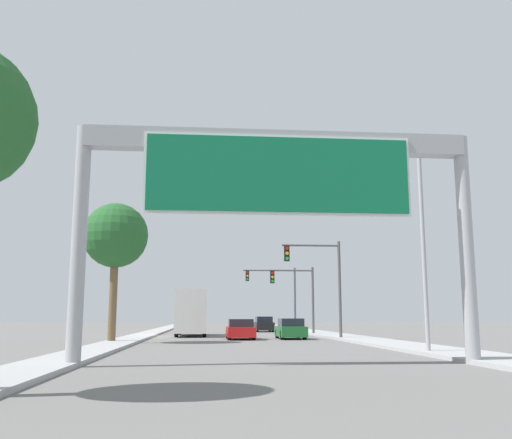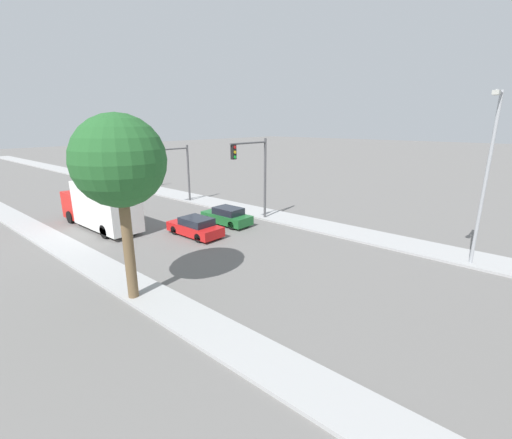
{
  "view_description": "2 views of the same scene",
  "coord_description": "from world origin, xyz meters",
  "px_view_note": "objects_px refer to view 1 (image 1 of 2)",
  "views": [
    {
      "loc": [
        -2.35,
        -0.56,
        1.55
      ],
      "look_at": [
        0.0,
        26.55,
        6.18
      ],
      "focal_mm": 40.0,
      "sensor_mm": 36.0,
      "label": 1
    },
    {
      "loc": [
        -14.89,
        20.31,
        7.86
      ],
      "look_at": [
        -0.53,
        32.7,
        2.47
      ],
      "focal_mm": 24.0,
      "sensor_mm": 36.0,
      "label": 2
    }
  ],
  "objects_px": {
    "car_mid_right": "(264,325)",
    "car_far_right": "(240,330)",
    "traffic_light_near_intersection": "(322,273)",
    "truck_box_primary": "(192,313)",
    "traffic_light_far_intersection": "(278,288)",
    "traffic_light_mid_block": "(298,289)",
    "palm_tree_background": "(116,237)",
    "car_near_center": "(291,329)",
    "street_lamp_right": "(417,224)",
    "sign_gantry": "(278,180)"
  },
  "relations": [
    {
      "from": "sign_gantry",
      "to": "car_far_right",
      "type": "relative_size",
      "value": 3.09
    },
    {
      "from": "car_mid_right",
      "to": "car_far_right",
      "type": "bearing_deg",
      "value": -100.43
    },
    {
      "from": "truck_box_primary",
      "to": "traffic_light_mid_block",
      "type": "relative_size",
      "value": 1.52
    },
    {
      "from": "car_far_right",
      "to": "traffic_light_far_intersection",
      "type": "distance_m",
      "value": 20.11
    },
    {
      "from": "car_near_center",
      "to": "sign_gantry",
      "type": "bearing_deg",
      "value": -99.31
    },
    {
      "from": "car_mid_right",
      "to": "truck_box_primary",
      "type": "xyz_separation_m",
      "value": [
        -7.0,
        -12.25,
        1.09
      ]
    },
    {
      "from": "truck_box_primary",
      "to": "car_far_right",
      "type": "bearing_deg",
      "value": -62.64
    },
    {
      "from": "traffic_light_near_intersection",
      "to": "traffic_light_mid_block",
      "type": "relative_size",
      "value": 1.16
    },
    {
      "from": "car_far_right",
      "to": "truck_box_primary",
      "type": "height_order",
      "value": "truck_box_primary"
    },
    {
      "from": "traffic_light_far_intersection",
      "to": "car_mid_right",
      "type": "bearing_deg",
      "value": -177.07
    },
    {
      "from": "sign_gantry",
      "to": "truck_box_primary",
      "type": "xyz_separation_m",
      "value": [
        -3.5,
        27.8,
        -4.26
      ]
    },
    {
      "from": "car_mid_right",
      "to": "street_lamp_right",
      "type": "relative_size",
      "value": 0.46
    },
    {
      "from": "car_near_center",
      "to": "traffic_light_mid_block",
      "type": "xyz_separation_m",
      "value": [
        1.99,
        8.76,
        3.19
      ]
    },
    {
      "from": "car_far_right",
      "to": "truck_box_primary",
      "type": "xyz_separation_m",
      "value": [
        -3.5,
        6.77,
        1.15
      ]
    },
    {
      "from": "traffic_light_near_intersection",
      "to": "traffic_light_mid_block",
      "type": "distance_m",
      "value": 10.02
    },
    {
      "from": "car_mid_right",
      "to": "traffic_light_near_intersection",
      "type": "height_order",
      "value": "traffic_light_near_intersection"
    },
    {
      "from": "sign_gantry",
      "to": "palm_tree_background",
      "type": "height_order",
      "value": "palm_tree_background"
    },
    {
      "from": "traffic_light_far_intersection",
      "to": "palm_tree_background",
      "type": "distance_m",
      "value": 27.41
    },
    {
      "from": "traffic_light_near_intersection",
      "to": "traffic_light_mid_block",
      "type": "height_order",
      "value": "traffic_light_near_intersection"
    },
    {
      "from": "car_far_right",
      "to": "traffic_light_far_intersection",
      "type": "xyz_separation_m",
      "value": [
        5.03,
        19.09,
        3.81
      ]
    },
    {
      "from": "palm_tree_background",
      "to": "street_lamp_right",
      "type": "xyz_separation_m",
      "value": [
        14.44,
        -11.0,
        -0.81
      ]
    },
    {
      "from": "traffic_light_near_intersection",
      "to": "palm_tree_background",
      "type": "relative_size",
      "value": 0.81
    },
    {
      "from": "car_far_right",
      "to": "traffic_light_near_intersection",
      "type": "bearing_deg",
      "value": -9.33
    },
    {
      "from": "car_mid_right",
      "to": "traffic_light_near_intersection",
      "type": "xyz_separation_m",
      "value": [
        2.04,
        -19.92,
        3.73
      ]
    },
    {
      "from": "traffic_light_near_intersection",
      "to": "car_mid_right",
      "type": "bearing_deg",
      "value": 95.84
    },
    {
      "from": "traffic_light_mid_block",
      "to": "traffic_light_far_intersection",
      "type": "bearing_deg",
      "value": 92.61
    },
    {
      "from": "traffic_light_far_intersection",
      "to": "traffic_light_mid_block",
      "type": "bearing_deg",
      "value": -87.39
    },
    {
      "from": "car_far_right",
      "to": "palm_tree_background",
      "type": "bearing_deg",
      "value": -147.15
    },
    {
      "from": "traffic_light_far_intersection",
      "to": "traffic_light_near_intersection",
      "type": "bearing_deg",
      "value": -88.55
    },
    {
      "from": "truck_box_primary",
      "to": "street_lamp_right",
      "type": "xyz_separation_m",
      "value": [
        10.12,
        -22.81,
        3.66
      ]
    },
    {
      "from": "truck_box_primary",
      "to": "traffic_light_mid_block",
      "type": "bearing_deg",
      "value": 14.5
    },
    {
      "from": "traffic_light_mid_block",
      "to": "car_mid_right",
      "type": "bearing_deg",
      "value": 101.32
    },
    {
      "from": "car_far_right",
      "to": "traffic_light_near_intersection",
      "type": "relative_size",
      "value": 0.65
    },
    {
      "from": "palm_tree_background",
      "to": "street_lamp_right",
      "type": "bearing_deg",
      "value": -37.29
    },
    {
      "from": "truck_box_primary",
      "to": "traffic_light_far_intersection",
      "type": "height_order",
      "value": "traffic_light_far_intersection"
    },
    {
      "from": "car_near_center",
      "to": "traffic_light_far_intersection",
      "type": "relative_size",
      "value": 0.65
    },
    {
      "from": "street_lamp_right",
      "to": "traffic_light_mid_block",
      "type": "bearing_deg",
      "value": 92.57
    },
    {
      "from": "car_far_right",
      "to": "street_lamp_right",
      "type": "relative_size",
      "value": 0.46
    },
    {
      "from": "truck_box_primary",
      "to": "traffic_light_mid_block",
      "type": "xyz_separation_m",
      "value": [
        8.99,
        2.32,
        2.05
      ]
    },
    {
      "from": "traffic_light_far_intersection",
      "to": "palm_tree_background",
      "type": "bearing_deg",
      "value": -118.03
    },
    {
      "from": "car_near_center",
      "to": "street_lamp_right",
      "type": "relative_size",
      "value": 0.45
    },
    {
      "from": "truck_box_primary",
      "to": "car_near_center",
      "type": "bearing_deg",
      "value": -42.6
    },
    {
      "from": "sign_gantry",
      "to": "car_near_center",
      "type": "bearing_deg",
      "value": 80.69
    },
    {
      "from": "traffic_light_mid_block",
      "to": "traffic_light_far_intersection",
      "type": "distance_m",
      "value": 10.03
    },
    {
      "from": "car_mid_right",
      "to": "car_near_center",
      "type": "xyz_separation_m",
      "value": [
        -0.0,
        -18.68,
        -0.05
      ]
    },
    {
      "from": "car_far_right",
      "to": "traffic_light_far_intersection",
      "type": "bearing_deg",
      "value": 75.23
    },
    {
      "from": "sign_gantry",
      "to": "car_near_center",
      "type": "distance_m",
      "value": 22.31
    },
    {
      "from": "truck_box_primary",
      "to": "traffic_light_near_intersection",
      "type": "bearing_deg",
      "value": -40.34
    },
    {
      "from": "sign_gantry",
      "to": "car_near_center",
      "type": "relative_size",
      "value": 3.16
    },
    {
      "from": "traffic_light_near_intersection",
      "to": "traffic_light_far_intersection",
      "type": "height_order",
      "value": "traffic_light_near_intersection"
    }
  ]
}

